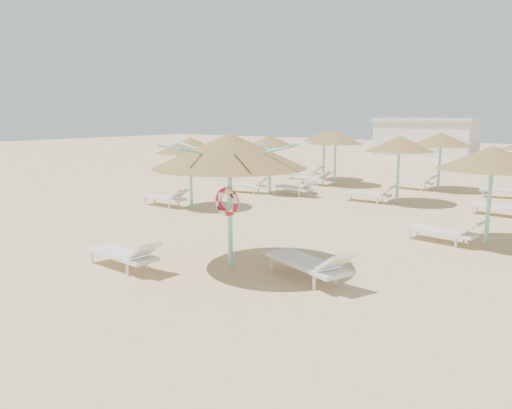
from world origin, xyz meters
The scene contains 6 objects.
ground centered at (0.00, 0.00, 0.00)m, with size 120.00×120.00×0.00m, color #D6B382.
main_palapa centered at (0.41, -0.02, 2.71)m, with size 3.47×3.47×3.11m.
lounger_main_a centered at (-1.48, -1.52, 0.37)m, with size 2.17×0.80×0.77m.
lounger_main_b centered at (2.40, 0.24, 0.40)m, with size 2.42×1.53×0.85m.
palapa_field centered at (2.51, 10.59, 2.32)m, with size 21.05×12.89×2.72m.
service_hut centered at (-6.00, 35.00, 1.64)m, with size 8.40×4.40×3.25m.
Camera 1 is at (7.40, -8.73, 3.50)m, focal length 35.00 mm.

